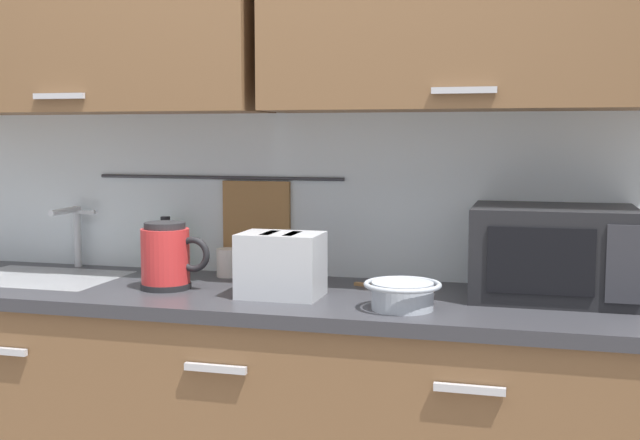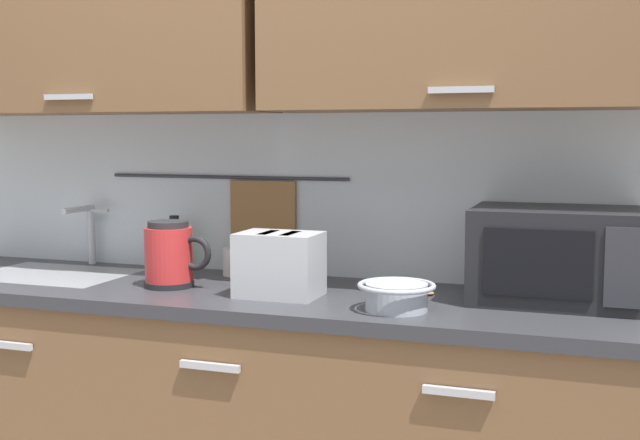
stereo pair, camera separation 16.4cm
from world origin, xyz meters
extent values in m
cube|color=brown|center=(0.00, 0.30, 0.43)|extent=(2.50, 0.60, 0.86)
cube|color=#B7B7BC|center=(-0.69, -0.01, 0.74)|extent=(0.18, 0.02, 0.02)
cube|color=#B7B7BC|center=(0.00, -0.01, 0.74)|extent=(0.18, 0.02, 0.02)
cube|color=#B7B7BC|center=(0.69, -0.01, 0.74)|extent=(0.18, 0.02, 0.02)
cube|color=#333338|center=(0.00, 0.30, 0.88)|extent=(2.53, 0.63, 0.04)
cube|color=#9EA0A5|center=(-0.77, 0.32, 0.85)|extent=(0.52, 0.38, 0.09)
cube|color=silver|center=(0.00, 0.63, 1.25)|extent=(3.70, 0.06, 2.50)
cube|color=silver|center=(0.00, 0.59, 1.18)|extent=(2.50, 0.01, 0.55)
cube|color=brown|center=(-0.64, 0.43, 1.80)|extent=(1.23, 0.33, 0.70)
cube|color=#B7B7BC|center=(-0.64, 0.26, 1.50)|extent=(0.18, 0.01, 0.02)
cube|color=#B7B7BC|center=(0.64, 0.26, 1.50)|extent=(0.18, 0.01, 0.02)
cylinder|color=#333338|center=(-0.23, 0.58, 1.23)|extent=(0.90, 0.01, 0.01)
cube|color=olive|center=(-0.09, 0.58, 1.05)|extent=(0.24, 0.02, 0.34)
cylinder|color=#B2B5BA|center=(-0.77, 0.55, 1.01)|extent=(0.03, 0.03, 0.22)
cylinder|color=#B2B5BA|center=(-0.77, 0.47, 1.11)|extent=(0.02, 0.16, 0.02)
cube|color=#B2B5BA|center=(-0.73, 0.55, 1.10)|extent=(0.07, 0.02, 0.01)
cube|color=black|center=(0.89, 0.41, 1.04)|extent=(0.46, 0.34, 0.27)
cube|color=black|center=(0.85, 0.24, 1.04)|extent=(0.29, 0.01, 0.18)
cube|color=#2D2D33|center=(1.07, 0.24, 1.04)|extent=(0.09, 0.01, 0.21)
cylinder|color=black|center=(-0.27, 0.25, 0.91)|extent=(0.16, 0.16, 0.02)
cylinder|color=red|center=(-0.27, 0.25, 1.00)|extent=(0.15, 0.15, 0.17)
cylinder|color=#262628|center=(-0.27, 0.25, 1.10)|extent=(0.13, 0.13, 0.02)
torus|color=black|center=(-0.18, 0.25, 1.01)|extent=(0.11, 0.02, 0.11)
cylinder|color=green|center=(-0.40, 0.51, 0.98)|extent=(0.06, 0.06, 0.16)
cylinder|color=black|center=(-0.40, 0.51, 1.08)|extent=(0.03, 0.03, 0.04)
cylinder|color=silver|center=(-0.16, 0.50, 0.95)|extent=(0.08, 0.08, 0.09)
torus|color=silver|center=(-0.11, 0.50, 0.95)|extent=(0.06, 0.01, 0.06)
cylinder|color=#A5ADB7|center=(0.49, 0.14, 0.94)|extent=(0.17, 0.17, 0.07)
torus|color=#A5ADB7|center=(0.49, 0.14, 0.97)|extent=(0.21, 0.21, 0.01)
cube|color=#B7BABF|center=(0.11, 0.22, 1.00)|extent=(0.24, 0.17, 0.19)
cube|color=black|center=(0.08, 0.22, 1.08)|extent=(0.03, 0.12, 0.01)
cube|color=black|center=(0.15, 0.22, 1.08)|extent=(0.03, 0.12, 0.01)
cube|color=black|center=(-0.01, 0.22, 1.02)|extent=(0.02, 0.02, 0.02)
cube|color=#9E7042|center=(0.39, 0.42, 0.91)|extent=(0.21, 0.09, 0.01)
ellipsoid|color=#9E7042|center=(0.52, 0.38, 0.91)|extent=(0.07, 0.06, 0.01)
camera|label=1|loc=(0.83, -2.00, 1.38)|focal=44.85mm
camera|label=2|loc=(0.99, -1.95, 1.38)|focal=44.85mm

